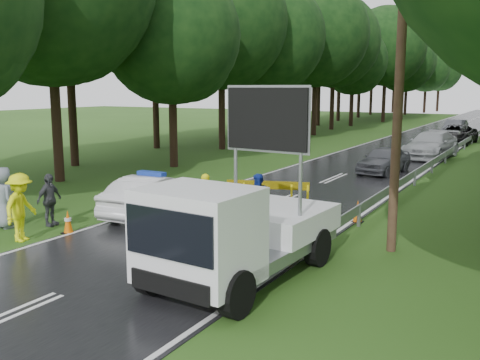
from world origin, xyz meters
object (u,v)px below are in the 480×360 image
Objects in this scene: police_sedan at (152,196)px; queue_car_second at (431,145)px; work_truck at (235,232)px; civilian at (259,198)px; queue_car_first at (384,160)px; queue_car_third at (456,134)px; officer at (206,199)px; barrier at (268,189)px; queue_car_fourth at (455,128)px.

queue_car_second is (5.23, 20.13, 0.11)m from police_sedan.
work_truck reaches higher than civilian.
queue_car_first is 16.73m from queue_car_third.
police_sedan is at bearing -11.32° from officer.
queue_car_first is 7.33m from queue_car_second.
barrier is at bearing -87.89° from queue_car_first.
police_sedan reaches higher than queue_car_fourth.
queue_car_fourth is at bearing 95.07° from work_truck.
barrier is 0.49× the size of queue_car_second.
police_sedan is 0.77× the size of queue_car_second.
police_sedan is 0.81× the size of queue_car_third.
queue_car_second is 1.21× the size of queue_car_fourth.
queue_car_second is 15.44m from queue_car_fourth.
work_truck reaches higher than queue_car_second.
police_sedan is 3.62m from civilian.
police_sedan is 3.85m from barrier.
officer is at bearing -92.17° from queue_car_first.
work_truck is 3.51× the size of civilian.
queue_car_first is at bearing -113.57° from officer.
barrier is (3.24, 2.08, 0.19)m from police_sedan.
queue_car_second is at bearing 65.58° from barrier.
queue_car_third is (5.30, 29.56, 0.04)m from police_sedan.
civilian is at bearing -91.65° from queue_car_fourth.
officer is 12.97m from queue_car_first.
work_truck is at bearing -78.22° from queue_car_first.
queue_car_third is (0.07, 9.42, -0.07)m from queue_car_second.
work_truck is 33.51m from queue_car_third.
officer is at bearing -93.83° from queue_car_fourth.
officer is (-3.42, 4.03, -0.35)m from work_truck.
work_truck reaches higher than queue_car_third.
barrier is 0.59× the size of queue_car_fourth.
officer is at bearing -149.49° from civilian.
queue_car_second is 9.42m from queue_car_third.
queue_car_third is at bearing 94.33° from queue_car_first.
barrier is 1.67× the size of officer.
work_truck is 39.52m from queue_car_fourth.
officer is 1.03× the size of civilian.
queue_car_first is (4.30, 12.86, -0.01)m from police_sedan.
work_truck is 3.41× the size of officer.
queue_car_fourth is at bearing -107.42° from officer.
police_sedan is at bearing -165.36° from barrier.
work_truck is at bearing -73.03° from civilian.
barrier is 33.49m from queue_car_fourth.
police_sedan reaches higher than barrier.
work_truck reaches higher than barrier.
work_truck is 16.86m from queue_car_first.
civilian is 0.30× the size of queue_car_third.
civilian is 0.39× the size of queue_car_first.
barrier is 0.51× the size of queue_car_third.
police_sedan is 35.83m from queue_car_fourth.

